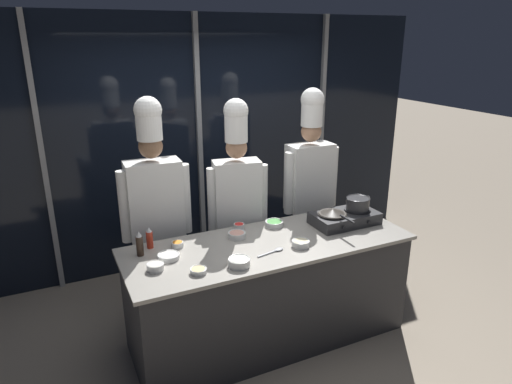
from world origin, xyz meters
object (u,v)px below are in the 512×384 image
object	(u,v)px
prep_bowl_noodles	(301,243)
prep_bowl_bell_pepper	(239,226)
portable_stove	(345,218)
prep_bowl_shrimp	(237,234)
chef_line	(310,176)
prep_bowl_bean_sprouts	(239,262)
prep_bowl_rice	(169,256)
prep_bowl_scallions	(274,223)
chef_head	(155,199)
stock_pot	(358,203)
squeeze_bottle_chili	(150,238)
prep_bowl_ginger	(198,270)
frying_pan	(333,212)
chef_sous	(237,192)
prep_bowl_carrots	(178,244)
serving_spoon_slotted	(276,251)
prep_bowl_garlic	(155,266)
squeeze_bottle_soy	(140,244)

from	to	relation	value
prep_bowl_noodles	prep_bowl_bell_pepper	size ratio (longest dim) A/B	1.54
portable_stove	prep_bowl_shrimp	xyz separation A→B (m)	(-0.97, 0.14, -0.03)
chef_line	prep_bowl_bean_sprouts	bearing A→B (deg)	38.45
prep_bowl_rice	portable_stove	bearing A→B (deg)	-0.49
prep_bowl_scallions	chef_head	size ratio (longest dim) A/B	0.08
prep_bowl_shrimp	chef_line	xyz separation A→B (m)	(0.99, 0.49, 0.24)
stock_pot	prep_bowl_rice	size ratio (longest dim) A/B	1.41
squeeze_bottle_chili	prep_bowl_ginger	bearing A→B (deg)	-68.72
frying_pan	chef_line	bearing A→B (deg)	76.59
prep_bowl_bean_sprouts	prep_bowl_rice	bearing A→B (deg)	142.38
stock_pot	squeeze_bottle_chili	size ratio (longest dim) A/B	1.34
prep_bowl_shrimp	prep_bowl_rice	distance (m)	0.62
prep_bowl_shrimp	prep_bowl_noodles	size ratio (longest dim) A/B	1.02
portable_stove	squeeze_bottle_chili	bearing A→B (deg)	171.22
portable_stove	chef_sous	size ratio (longest dim) A/B	0.29
prep_bowl_bean_sprouts	prep_bowl_carrots	bearing A→B (deg)	122.04
serving_spoon_slotted	chef_head	distance (m)	1.14
prep_bowl_bell_pepper	prep_bowl_garlic	bearing A→B (deg)	-153.83
serving_spoon_slotted	prep_bowl_garlic	bearing A→B (deg)	173.28
squeeze_bottle_chili	serving_spoon_slotted	distance (m)	0.99
prep_bowl_rice	prep_bowl_garlic	bearing A→B (deg)	-134.78
stock_pot	squeeze_bottle_soy	bearing A→B (deg)	175.22
frying_pan	prep_bowl_scallions	distance (m)	0.52
prep_bowl_ginger	prep_bowl_bean_sprouts	world-z (taller)	prep_bowl_bean_sprouts
prep_bowl_shrimp	chef_head	world-z (taller)	chef_head
chef_head	stock_pot	bearing A→B (deg)	161.59
prep_bowl_shrimp	prep_bowl_bell_pepper	size ratio (longest dim) A/B	1.57
prep_bowl_noodles	prep_bowl_rice	world-z (taller)	prep_bowl_noodles
prep_bowl_carrots	prep_bowl_rice	distance (m)	0.20
prep_bowl_noodles	chef_sous	distance (m)	0.83
squeeze_bottle_soy	chef_sous	size ratio (longest dim) A/B	0.10
prep_bowl_bell_pepper	chef_head	xyz separation A→B (m)	(-0.63, 0.34, 0.24)
prep_bowl_shrimp	prep_bowl_bean_sprouts	world-z (taller)	prep_bowl_bean_sprouts
portable_stove	prep_bowl_carrots	distance (m)	1.47
prep_bowl_rice	chef_sous	bearing A→B (deg)	33.92
prep_bowl_scallions	chef_sous	bearing A→B (deg)	123.42
frying_pan	prep_bowl_garlic	world-z (taller)	frying_pan
stock_pot	prep_bowl_garlic	distance (m)	1.85
prep_bowl_scallions	serving_spoon_slotted	xyz separation A→B (m)	(-0.22, -0.45, -0.02)
squeeze_bottle_chili	prep_bowl_rice	world-z (taller)	squeeze_bottle_chili
serving_spoon_slotted	squeeze_bottle_soy	bearing A→B (deg)	158.19
prep_bowl_rice	chef_line	xyz separation A→B (m)	(1.60, 0.61, 0.24)
prep_bowl_ginger	chef_sous	bearing A→B (deg)	51.81
squeeze_bottle_chili	chef_line	world-z (taller)	chef_line
chef_line	frying_pan	bearing A→B (deg)	76.10
prep_bowl_carrots	prep_bowl_scallions	distance (m)	0.88
squeeze_bottle_soy	prep_bowl_scallions	xyz separation A→B (m)	(1.17, 0.06, -0.07)
stock_pot	prep_bowl_ginger	distance (m)	1.62
prep_bowl_ginger	chef_line	distance (m)	1.74
stock_pot	squeeze_bottle_chili	world-z (taller)	stock_pot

